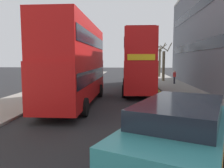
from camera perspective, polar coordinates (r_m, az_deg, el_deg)
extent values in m
cube|color=gray|center=(18.00, 20.85, -3.95)|extent=(4.00, 80.00, 0.14)
cube|color=gray|center=(19.05, -20.20, -3.39)|extent=(4.00, 80.00, 0.14)
cube|color=yellow|center=(15.61, 15.43, -5.52)|extent=(0.10, 56.00, 0.01)
cube|color=yellow|center=(15.58, 14.85, -5.52)|extent=(0.10, 56.00, 0.01)
cube|color=red|center=(15.76, -9.04, 1.13)|extent=(2.56, 10.81, 2.60)
cube|color=red|center=(15.75, -9.20, 10.41)|extent=(2.51, 10.60, 2.50)
cube|color=black|center=(15.74, -9.06, 2.22)|extent=(2.59, 10.38, 0.84)
cube|color=black|center=(15.76, -9.21, 10.77)|extent=(2.58, 10.17, 0.80)
cube|color=yellow|center=(20.97, -5.69, 6.64)|extent=(2.00, 0.07, 0.44)
cube|color=maroon|center=(15.90, -9.28, 15.09)|extent=(2.30, 9.73, 0.10)
cylinder|color=black|center=(19.43, -10.28, -1.58)|extent=(0.31, 1.04, 1.04)
cylinder|color=black|center=(18.95, -2.95, -1.69)|extent=(0.31, 1.04, 1.04)
cylinder|color=black|center=(13.15, -17.70, -5.46)|extent=(0.31, 1.04, 1.04)
cylinder|color=black|center=(12.43, -6.90, -5.87)|extent=(0.31, 1.04, 1.04)
cube|color=red|center=(21.90, 6.37, 2.55)|extent=(2.76, 10.86, 2.60)
cube|color=red|center=(21.89, 6.45, 9.23)|extent=(2.70, 10.64, 2.50)
cube|color=black|center=(21.89, 6.38, 3.34)|extent=(2.78, 10.43, 0.84)
cube|color=black|center=(21.90, 6.45, 9.49)|extent=(2.76, 10.21, 0.80)
cube|color=yellow|center=(16.49, 7.41, 6.76)|extent=(2.00, 0.11, 0.44)
cube|color=maroon|center=(22.00, 6.49, 12.61)|extent=(2.48, 9.77, 0.10)
cylinder|color=black|center=(18.81, 10.66, -1.84)|extent=(0.32, 1.05, 1.04)
cylinder|color=black|center=(18.66, 3.02, -1.81)|extent=(0.32, 1.05, 1.04)
cylinder|color=black|center=(25.42, 8.76, 0.25)|extent=(0.32, 1.05, 1.04)
cylinder|color=black|center=(25.31, 3.11, 0.28)|extent=(0.32, 1.05, 1.04)
cube|color=teal|center=(5.78, 16.45, -16.03)|extent=(3.59, 5.07, 1.50)
cube|color=black|center=(5.68, 17.00, -7.97)|extent=(2.77, 3.48, 0.76)
cube|color=orange|center=(5.76, 16.46, -15.57)|extent=(3.46, 4.73, 0.10)
cylinder|color=black|center=(7.27, 25.98, -16.79)|extent=(0.47, 0.71, 0.68)
cylinder|color=black|center=(7.51, 11.57, -15.52)|extent=(0.47, 0.71, 0.68)
cylinder|color=#2D2D38|center=(28.95, 15.51, 0.90)|extent=(0.22, 0.22, 0.85)
cube|color=red|center=(28.90, 15.55, 2.29)|extent=(0.34, 0.22, 0.56)
sphere|color=beige|center=(28.87, 15.58, 3.06)|extent=(0.20, 0.20, 0.20)
cylinder|color=#6B6047|center=(32.79, 12.93, 4.45)|extent=(0.38, 0.38, 4.17)
cylinder|color=#6B6047|center=(33.10, 14.35, 9.01)|extent=(0.44, 1.62, 1.19)
cylinder|color=#6B6047|center=(33.46, 12.51, 8.92)|extent=(1.44, 0.55, 1.08)
cylinder|color=#6B6047|center=(32.75, 12.31, 8.61)|extent=(0.12, 0.87, 0.66)
cylinder|color=#6B6047|center=(32.31, 13.14, 8.75)|extent=(1.06, 0.14, 0.79)
cylinder|color=#6B6047|center=(40.56, 11.98, 5.28)|extent=(0.36, 0.36, 4.89)
cylinder|color=#6B6047|center=(40.89, 13.01, 9.39)|extent=(0.47, 1.45, 1.07)
cylinder|color=#6B6047|center=(40.99, 11.80, 9.12)|extent=(0.87, 0.42, 0.67)
cylinder|color=#6B6047|center=(40.19, 11.85, 9.22)|extent=(0.91, 0.54, 0.72)
cube|color=black|center=(26.10, 21.20, 17.91)|extent=(0.04, 24.64, 1.00)
cube|color=black|center=(25.55, 20.84, 8.98)|extent=(0.04, 24.64, 1.00)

